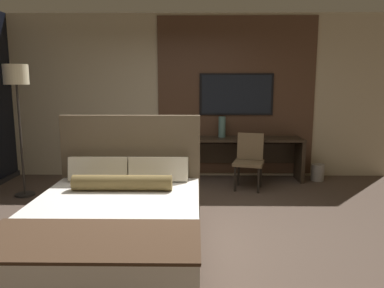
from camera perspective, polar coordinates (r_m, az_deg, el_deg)
The scene contains 10 objects.
ground_plane at distance 4.30m, azimuth -2.55°, elevation -13.31°, with size 16.00×16.00×0.00m, color #4C3D33.
wall_back_tv_panel at distance 6.56m, azimuth -0.11°, elevation 7.22°, with size 7.20×0.09×2.80m.
bed at distance 3.79m, azimuth -11.80°, elevation -11.76°, with size 1.68×2.27×1.27m.
desk at distance 6.41m, azimuth 6.80°, elevation -0.93°, with size 2.19×0.53×0.73m.
tv at distance 6.52m, azimuth 6.77°, elevation 7.52°, with size 1.26×0.04×0.71m.
desk_chair at distance 5.92m, azimuth 8.73°, elevation -1.87°, with size 0.54×0.54×0.86m.
floor_lamp at distance 5.87m, azimuth -25.15°, elevation 8.05°, with size 0.34×0.34×1.90m.
vase_tall at distance 6.37m, azimuth 4.59°, elevation 2.61°, with size 0.12×0.12×0.35m.
book at distance 6.41m, azimuth 9.52°, elevation 1.11°, with size 0.24×0.19×0.03m.
waste_bin at distance 6.71m, azimuth 18.60°, elevation -4.11°, with size 0.22×0.22×0.28m.
Camera 1 is at (0.24, -3.96, 1.68)m, focal length 35.00 mm.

